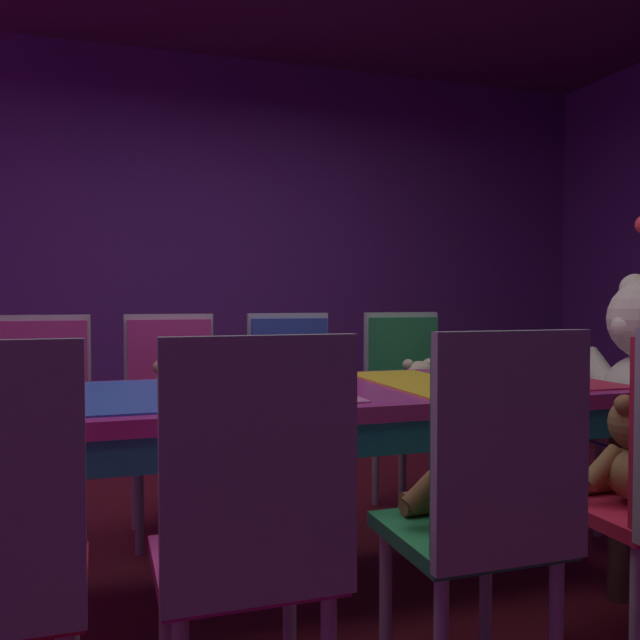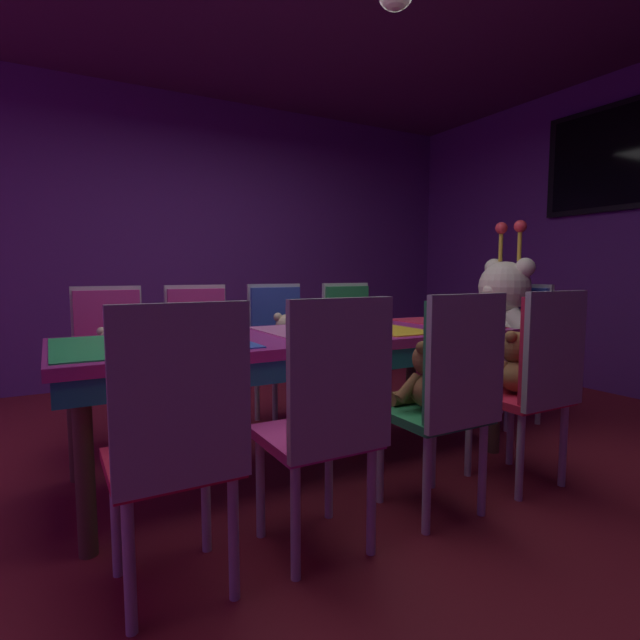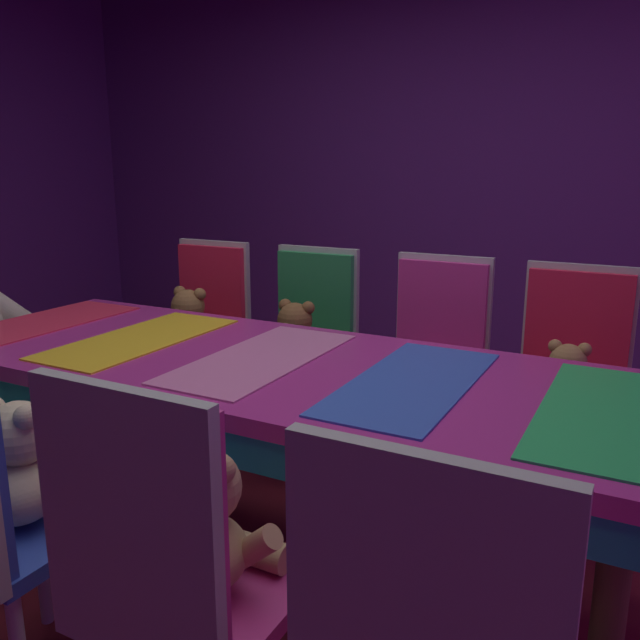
{
  "view_description": "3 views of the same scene",
  "coord_description": "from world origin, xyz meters",
  "px_view_note": "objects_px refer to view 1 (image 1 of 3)",
  "views": [
    {
      "loc": [
        2.26,
        -0.62,
        1.06
      ],
      "look_at": [
        -0.13,
        0.16,
        0.98
      ],
      "focal_mm": 37.64,
      "sensor_mm": 36.0,
      "label": 1
    },
    {
      "loc": [
        2.35,
        -1.19,
        1.07
      ],
      "look_at": [
        -0.13,
        0.2,
        0.79
      ],
      "focal_mm": 27.42,
      "sensor_mm": 36.0,
      "label": 2
    },
    {
      "loc": [
        -1.7,
        -1.11,
        1.35
      ],
      "look_at": [
        0.1,
        -0.16,
        0.87
      ],
      "focal_mm": 36.59,
      "sensor_mm": 36.0,
      "label": 3
    }
  ],
  "objects_px": {
    "chair_left_3": "(407,388)",
    "teddy_right_3": "(635,456)",
    "teddy_left_2": "(301,397)",
    "teddy_left_1": "(175,403)",
    "teddy_left_3": "(420,394)",
    "chair_left_2": "(292,393)",
    "chair_left_0": "(42,405)",
    "chair_left_1": "(171,399)",
    "chair_right_2": "(493,488)",
    "banquet_table": "(287,413)",
    "teddy_right_2": "(463,475)",
    "chair_right_1": "(253,513)",
    "teddy_left_0": "(39,413)"
  },
  "relations": [
    {
      "from": "banquet_table",
      "to": "chair_left_2",
      "type": "bearing_deg",
      "value": 163.05
    },
    {
      "from": "chair_left_3",
      "to": "teddy_right_2",
      "type": "distance_m",
      "value": 1.66
    },
    {
      "from": "chair_left_1",
      "to": "chair_left_2",
      "type": "relative_size",
      "value": 1.0
    },
    {
      "from": "teddy_left_3",
      "to": "teddy_right_2",
      "type": "xyz_separation_m",
      "value": [
        1.41,
        -0.58,
        0.01
      ]
    },
    {
      "from": "banquet_table",
      "to": "chair_right_2",
      "type": "height_order",
      "value": "chair_right_2"
    },
    {
      "from": "teddy_left_3",
      "to": "chair_left_2",
      "type": "bearing_deg",
      "value": -104.02
    },
    {
      "from": "banquet_table",
      "to": "chair_left_3",
      "type": "relative_size",
      "value": 2.47
    },
    {
      "from": "chair_right_1",
      "to": "teddy_right_2",
      "type": "height_order",
      "value": "chair_right_1"
    },
    {
      "from": "banquet_table",
      "to": "chair_right_1",
      "type": "xyz_separation_m",
      "value": [
        0.86,
        -0.31,
        -0.06
      ]
    },
    {
      "from": "chair_left_3",
      "to": "chair_right_2",
      "type": "xyz_separation_m",
      "value": [
        1.7,
        -0.58,
        0.0
      ]
    },
    {
      "from": "teddy_left_1",
      "to": "chair_left_3",
      "type": "height_order",
      "value": "chair_left_3"
    },
    {
      "from": "chair_left_0",
      "to": "chair_left_3",
      "type": "distance_m",
      "value": 1.74
    },
    {
      "from": "teddy_left_0",
      "to": "chair_left_2",
      "type": "bearing_deg",
      "value": 96.73
    },
    {
      "from": "teddy_left_2",
      "to": "teddy_right_2",
      "type": "distance_m",
      "value": 1.42
    },
    {
      "from": "teddy_left_2",
      "to": "teddy_right_3",
      "type": "xyz_separation_m",
      "value": [
        1.4,
        0.61,
        -0.0
      ]
    },
    {
      "from": "teddy_left_2",
      "to": "chair_left_3",
      "type": "distance_m",
      "value": 0.63
    },
    {
      "from": "chair_left_1",
      "to": "chair_right_1",
      "type": "relative_size",
      "value": 1.0
    },
    {
      "from": "chair_left_1",
      "to": "chair_left_0",
      "type": "bearing_deg",
      "value": -90.97
    },
    {
      "from": "chair_left_2",
      "to": "chair_left_3",
      "type": "xyz_separation_m",
      "value": [
        0.01,
        0.61,
        0.0
      ]
    },
    {
      "from": "teddy_left_3",
      "to": "chair_left_1",
      "type": "bearing_deg",
      "value": -97.39
    },
    {
      "from": "chair_left_0",
      "to": "teddy_left_0",
      "type": "xyz_separation_m",
      "value": [
        0.14,
        0.0,
        -0.01
      ]
    },
    {
      "from": "chair_left_2",
      "to": "teddy_right_3",
      "type": "xyz_separation_m",
      "value": [
        1.55,
        0.61,
        0.0
      ]
    },
    {
      "from": "teddy_left_0",
      "to": "teddy_right_2",
      "type": "relative_size",
      "value": 0.94
    },
    {
      "from": "teddy_left_1",
      "to": "teddy_left_3",
      "type": "relative_size",
      "value": 1.09
    },
    {
      "from": "chair_left_0",
      "to": "chair_left_1",
      "type": "xyz_separation_m",
      "value": [
        0.01,
        0.55,
        0.0
      ]
    },
    {
      "from": "teddy_left_0",
      "to": "chair_left_1",
      "type": "height_order",
      "value": "chair_left_1"
    },
    {
      "from": "teddy_left_0",
      "to": "chair_left_2",
      "type": "height_order",
      "value": "chair_left_2"
    },
    {
      "from": "chair_left_3",
      "to": "teddy_right_3",
      "type": "height_order",
      "value": "chair_left_3"
    },
    {
      "from": "banquet_table",
      "to": "teddy_left_2",
      "type": "height_order",
      "value": "teddy_left_2"
    },
    {
      "from": "chair_left_1",
      "to": "teddy_right_3",
      "type": "distance_m",
      "value": 1.95
    },
    {
      "from": "banquet_table",
      "to": "teddy_left_1",
      "type": "distance_m",
      "value": 0.78
    },
    {
      "from": "teddy_left_2",
      "to": "chair_left_2",
      "type": "bearing_deg",
      "value": -180.0
    },
    {
      "from": "teddy_left_0",
      "to": "teddy_left_2",
      "type": "height_order",
      "value": "teddy_left_2"
    },
    {
      "from": "teddy_left_2",
      "to": "chair_left_0",
      "type": "bearing_deg",
      "value": -97.96
    },
    {
      "from": "banquet_table",
      "to": "chair_right_1",
      "type": "bearing_deg",
      "value": -19.98
    },
    {
      "from": "banquet_table",
      "to": "teddy_left_2",
      "type": "distance_m",
      "value": 0.76
    },
    {
      "from": "teddy_left_1",
      "to": "teddy_right_3",
      "type": "height_order",
      "value": "teddy_left_1"
    },
    {
      "from": "chair_right_2",
      "to": "chair_left_2",
      "type": "bearing_deg",
      "value": 0.88
    },
    {
      "from": "chair_right_1",
      "to": "teddy_right_2",
      "type": "xyz_separation_m",
      "value": [
        -0.15,
        0.6,
        -0.0
      ]
    },
    {
      "from": "chair_left_1",
      "to": "chair_left_3",
      "type": "height_order",
      "value": "same"
    },
    {
      "from": "teddy_left_0",
      "to": "teddy_right_3",
      "type": "height_order",
      "value": "teddy_right_3"
    },
    {
      "from": "teddy_left_0",
      "to": "chair_left_2",
      "type": "relative_size",
      "value": 0.31
    },
    {
      "from": "chair_left_0",
      "to": "teddy_left_3",
      "type": "relative_size",
      "value": 3.11
    },
    {
      "from": "chair_left_2",
      "to": "teddy_right_2",
      "type": "bearing_deg",
      "value": 0.96
    },
    {
      "from": "teddy_left_0",
      "to": "chair_left_1",
      "type": "distance_m",
      "value": 0.57
    },
    {
      "from": "chair_left_3",
      "to": "chair_left_2",
      "type": "bearing_deg",
      "value": -90.71
    },
    {
      "from": "banquet_table",
      "to": "chair_left_1",
      "type": "height_order",
      "value": "chair_left_1"
    },
    {
      "from": "chair_left_2",
      "to": "teddy_left_0",
      "type": "bearing_deg",
      "value": -83.27
    },
    {
      "from": "teddy_left_2",
      "to": "banquet_table",
      "type": "bearing_deg",
      "value": -20.2
    },
    {
      "from": "teddy_left_1",
      "to": "teddy_right_2",
      "type": "bearing_deg",
      "value": 23.06
    }
  ]
}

